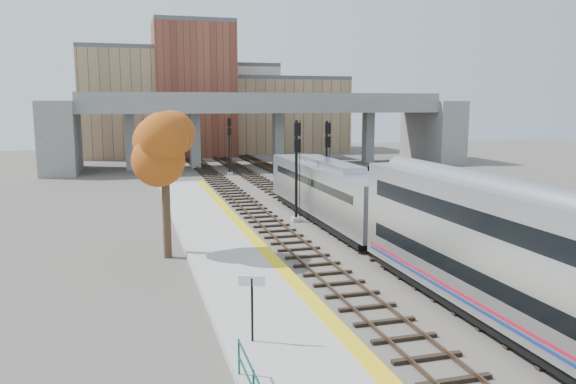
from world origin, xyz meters
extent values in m
plane|color=#47423D|center=(0.00, 0.00, 0.00)|extent=(160.00, 160.00, 0.00)
cube|color=#9E9E99|center=(-7.25, 0.00, 0.17)|extent=(4.50, 60.00, 0.35)
cube|color=yellow|center=(-5.35, 0.00, 0.35)|extent=(0.70, 60.00, 0.01)
cube|color=black|center=(-3.20, 12.50, 0.07)|extent=(2.50, 95.00, 0.14)
cube|color=brown|center=(-3.92, 12.50, 0.18)|extent=(0.07, 95.00, 0.14)
cube|color=brown|center=(-2.48, 12.50, 0.18)|extent=(0.07, 95.00, 0.14)
cube|color=black|center=(1.00, 12.50, 0.07)|extent=(2.50, 95.00, 0.14)
cube|color=brown|center=(0.28, 12.50, 0.18)|extent=(0.07, 95.00, 0.14)
cube|color=brown|center=(1.72, 12.50, 0.18)|extent=(0.07, 95.00, 0.14)
cube|color=black|center=(5.00, 12.50, 0.07)|extent=(2.50, 95.00, 0.14)
cube|color=brown|center=(4.28, 12.50, 0.18)|extent=(0.07, 95.00, 0.14)
cube|color=brown|center=(5.72, 12.50, 0.18)|extent=(0.07, 95.00, 0.14)
cube|color=slate|center=(5.00, 45.00, 7.75)|extent=(46.00, 10.00, 1.50)
cube|color=slate|center=(5.00, 40.20, 9.00)|extent=(46.00, 0.20, 1.00)
cube|color=slate|center=(5.00, 49.80, 9.00)|extent=(46.00, 0.20, 1.00)
cube|color=slate|center=(-12.00, 45.00, 3.50)|extent=(1.20, 1.60, 7.00)
cube|color=slate|center=(-4.00, 45.00, 3.50)|extent=(1.20, 1.60, 7.00)
cube|color=slate|center=(7.00, 45.00, 3.50)|extent=(1.20, 1.60, 7.00)
cube|color=slate|center=(20.00, 45.00, 3.50)|extent=(1.20, 1.60, 7.00)
cube|color=slate|center=(-20.00, 45.00, 4.25)|extent=(4.00, 12.00, 8.50)
cube|color=slate|center=(30.00, 45.00, 4.25)|extent=(4.00, 12.00, 8.50)
cube|color=tan|center=(-10.00, 65.00, 8.00)|extent=(18.00, 14.00, 16.00)
cube|color=#4C4C4F|center=(-10.00, 65.00, 16.30)|extent=(18.00, 14.00, 0.60)
cube|color=beige|center=(4.00, 70.00, 7.00)|extent=(16.00, 16.00, 14.00)
cube|color=#4C4C4F|center=(4.00, 70.00, 14.30)|extent=(16.00, 16.00, 0.60)
cube|color=brown|center=(-2.00, 62.00, 10.00)|extent=(12.00, 10.00, 20.00)
cube|color=#4C4C4F|center=(-2.00, 62.00, 20.30)|extent=(12.00, 10.00, 0.60)
cube|color=tan|center=(14.00, 68.00, 6.00)|extent=(20.00, 14.00, 12.00)
cube|color=#4C4C4F|center=(14.00, 68.00, 12.30)|extent=(20.00, 14.00, 0.60)
cube|color=black|center=(14.00, 28.00, 0.02)|extent=(14.00, 18.00, 0.04)
cube|color=#A8AAB2|center=(1.00, 8.95, 2.35)|extent=(3.00, 19.00, 3.20)
cube|color=black|center=(1.00, 18.47, 2.95)|extent=(2.20, 0.06, 1.10)
cube|color=black|center=(1.00, 8.95, 2.95)|extent=(3.02, 16.15, 0.50)
cube|color=black|center=(1.00, 8.95, 0.50)|extent=(2.70, 17.10, 0.50)
cube|color=#A8AAB2|center=(1.00, 8.95, 4.15)|extent=(1.60, 9.50, 0.40)
cube|color=black|center=(1.00, -13.65, 2.05)|extent=(3.02, 23.00, 0.65)
cube|color=maroon|center=(1.00, -13.65, 1.20)|extent=(3.03, 24.00, 0.12)
cube|color=navy|center=(1.00, -13.65, 1.00)|extent=(3.03, 24.00, 0.12)
cube|color=black|center=(1.00, -13.65, 0.45)|extent=(2.70, 23.75, 0.40)
cube|color=#9E9E99|center=(-1.10, 9.74, 0.15)|extent=(0.60, 0.60, 0.30)
cylinder|color=black|center=(-1.10, 9.74, 3.55)|extent=(0.20, 0.20, 7.09)
cube|color=black|center=(-1.10, 9.49, 6.49)|extent=(0.46, 0.18, 0.91)
cube|color=black|center=(-1.10, 9.49, 5.37)|extent=(0.46, 0.18, 0.91)
cube|color=#9E9E99|center=(3.00, 14.96, 0.15)|extent=(0.60, 0.60, 0.30)
cylinder|color=black|center=(3.00, 14.96, 3.43)|extent=(0.20, 0.20, 6.86)
cube|color=black|center=(3.00, 14.71, 6.27)|extent=(0.44, 0.18, 0.88)
cube|color=black|center=(3.00, 14.71, 5.19)|extent=(0.44, 0.18, 0.88)
cube|color=#9E9E99|center=(-1.10, 36.46, 0.15)|extent=(0.60, 0.60, 0.30)
cylinder|color=black|center=(-1.10, 36.46, 3.31)|extent=(0.19, 0.19, 6.63)
cube|color=black|center=(-1.10, 36.21, 6.06)|extent=(0.43, 0.18, 0.85)
cube|color=black|center=(-1.10, 36.21, 5.02)|extent=(0.43, 0.18, 0.85)
cylinder|color=black|center=(-8.52, -9.81, 1.45)|extent=(0.08, 0.08, 2.20)
cube|color=white|center=(-8.52, -9.81, 2.45)|extent=(0.86, 0.36, 0.35)
cylinder|color=#382619|center=(-10.45, 2.76, 2.75)|extent=(0.44, 0.44, 5.50)
ellipsoid|color=#AA4116|center=(-10.45, 2.76, 5.89)|extent=(3.60, 3.60, 3.93)
imported|color=#99999E|center=(12.77, 25.15, 0.59)|extent=(2.08, 3.48, 1.11)
imported|color=#99999E|center=(13.72, 28.92, 0.67)|extent=(3.03, 4.02, 1.27)
imported|color=#99999E|center=(18.52, 29.09, 0.68)|extent=(2.55, 4.65, 1.28)
camera|label=1|loc=(-12.27, -27.30, 8.28)|focal=35.00mm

